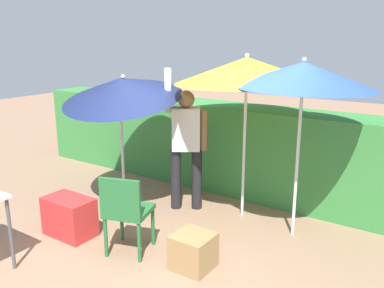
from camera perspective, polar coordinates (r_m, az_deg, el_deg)
name	(u,v)px	position (r m, az deg, el deg)	size (l,w,h in m)	color
ground_plane	(177,244)	(4.72, -2.11, -13.82)	(24.00, 24.00, 0.00)	#937056
hedge_row	(253,151)	(5.98, 8.54, -1.03)	(8.00, 0.70, 1.29)	#38843D
umbrella_rainbow	(303,75)	(4.55, 15.32, 9.33)	(1.55, 1.55, 2.05)	silver
umbrella_orange	(247,70)	(4.96, 7.67, 10.19)	(1.75, 1.75, 2.07)	silver
umbrella_yellow	(121,89)	(5.25, -9.86, 7.65)	(1.56, 1.55, 1.96)	silver
person_vendor	(186,141)	(5.32, -0.83, 0.38)	(0.51, 0.38, 1.88)	black
chair_plastic	(126,209)	(4.36, -9.22, -9.04)	(0.55, 0.55, 0.89)	#236633
cooler_box	(69,217)	(5.02, -16.78, -9.70)	(0.59, 0.36, 0.46)	red
crate_cardboard	(193,251)	(4.21, 0.17, -14.78)	(0.38, 0.38, 0.36)	#9E7A4C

